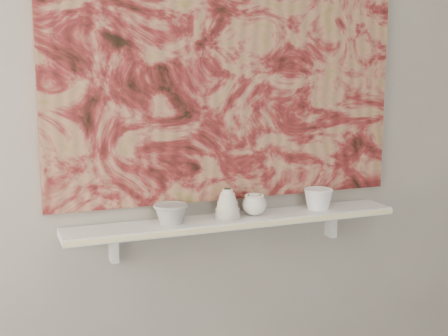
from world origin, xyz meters
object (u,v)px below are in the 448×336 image
bell_vessel (227,203)px  bowl_grey (171,213)px  bowl_white (318,199)px  shelf (235,221)px  painting (228,66)px  cup_cream (254,204)px

bell_vessel → bowl_grey: bearing=180.0°
bell_vessel → bowl_white: 0.42m
shelf → bell_vessel: size_ratio=11.63×
shelf → bowl_grey: (-0.27, 0.00, 0.05)m
shelf → bowl_grey: size_ratio=10.18×
bowl_grey → painting: bearing=16.4°
shelf → bowl_grey: bearing=180.0°
painting → bowl_white: size_ratio=12.02×
shelf → bell_vessel: 0.08m
bowl_grey → bowl_white: 0.66m
cup_cream → bowl_white: size_ratio=0.80×
painting → bell_vessel: (-0.04, -0.08, -0.55)m
painting → bowl_grey: 0.64m
bowl_grey → bell_vessel: 0.24m
painting → bell_vessel: bearing=-113.8°
shelf → painting: bearing=90.0°
painting → bowl_grey: bearing=-163.6°
shelf → painting: 0.63m
painting → cup_cream: 0.58m
cup_cream → bowl_white: bearing=0.0°
shelf → bell_vessel: bearing=180.0°
bowl_grey → bowl_white: size_ratio=1.10×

